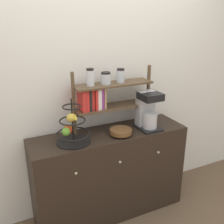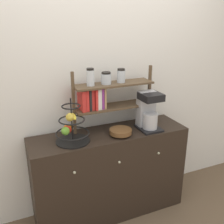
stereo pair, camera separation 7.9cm
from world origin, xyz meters
TOP-DOWN VIEW (x-y plane):
  - ground_plane at (0.00, 0.00)m, footprint 12.00×12.00m
  - wall_back at (0.00, 0.47)m, footprint 7.00×0.05m
  - sideboard at (0.00, 0.21)m, footprint 1.48×0.44m
  - coffee_maker at (0.38, 0.17)m, footprint 0.20×0.24m
  - fruit_stand at (-0.37, 0.18)m, footprint 0.29×0.29m
  - wooden_bowl at (0.07, 0.13)m, footprint 0.20×0.20m
  - shelf_hutch at (-0.02, 0.30)m, footprint 0.79×0.20m

SIDE VIEW (x-z plane):
  - ground_plane at x=0.00m, z-range 0.00..0.00m
  - sideboard at x=0.00m, z-range 0.00..0.88m
  - wooden_bowl at x=0.07m, z-range 0.88..0.94m
  - fruit_stand at x=-0.37m, z-range 0.81..1.20m
  - coffee_maker at x=0.38m, z-range 0.88..1.23m
  - shelf_hutch at x=-0.02m, z-range 0.93..1.53m
  - wall_back at x=0.00m, z-range 0.00..2.60m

